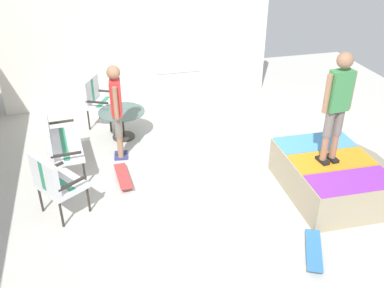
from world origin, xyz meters
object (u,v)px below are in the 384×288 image
at_px(skateboard_by_bench, 123,176).
at_px(skateboard_spare, 314,250).
at_px(skate_ramp, 331,176).
at_px(patio_chair_near_house, 97,97).
at_px(person_skater, 338,101).
at_px(patio_bench, 56,139).
at_px(patio_chair_by_wall, 54,181).
at_px(person_watching, 116,106).
at_px(patio_table, 122,119).

height_order(skateboard_by_bench, skateboard_spare, same).
distance_m(skate_ramp, skateboard_by_bench, 3.39).
distance_m(patio_chair_near_house, skateboard_spare, 5.27).
bearing_deg(skateboard_spare, skate_ramp, -36.93).
xyz_separation_m(skate_ramp, person_skater, (-0.01, 0.13, 1.32)).
bearing_deg(person_skater, patio_chair_near_house, 44.15).
xyz_separation_m(patio_bench, patio_chair_by_wall, (-1.26, 0.01, -0.00)).
bearing_deg(patio_chair_near_house, skate_ramp, -134.67).
relative_size(person_watching, person_skater, 1.01).
height_order(skate_ramp, person_watching, person_watching).
bearing_deg(skate_ramp, skateboard_spare, 143.07).
height_order(patio_bench, skateboard_by_bench, patio_bench).
height_order(patio_table, person_skater, person_skater).
relative_size(skate_ramp, patio_bench, 1.67).
xyz_separation_m(person_skater, skateboard_by_bench, (1.15, 3.05, -1.54)).
height_order(skate_ramp, skateboard_by_bench, skate_ramp).
height_order(patio_table, skateboard_by_bench, patio_table).
bearing_deg(patio_table, person_watching, 170.02).
distance_m(patio_chair_by_wall, person_watching, 1.86).
distance_m(person_skater, skateboard_by_bench, 3.61).
xyz_separation_m(person_skater, skateboard_spare, (-1.23, 0.80, -1.54)).
bearing_deg(patio_chair_near_house, patio_chair_by_wall, 164.78).
bearing_deg(patio_chair_near_house, skateboard_spare, -151.73).
xyz_separation_m(patio_bench, person_skater, (-1.74, -4.07, 1.01)).
distance_m(patio_chair_near_house, person_watching, 1.52).
relative_size(skate_ramp, patio_chair_by_wall, 2.12).
distance_m(patio_chair_by_wall, skateboard_spare, 3.73).
xyz_separation_m(skate_ramp, patio_bench, (1.73, 4.20, 0.31)).
relative_size(patio_table, person_skater, 0.52).
xyz_separation_m(skate_ramp, patio_chair_by_wall, (0.47, 4.21, 0.31)).
xyz_separation_m(patio_chair_by_wall, person_watching, (1.47, -1.07, 0.42)).
bearing_deg(patio_chair_by_wall, person_skater, -96.73).
relative_size(patio_chair_near_house, person_skater, 0.59).
height_order(skate_ramp, patio_bench, patio_bench).
xyz_separation_m(person_watching, person_skater, (-1.95, -3.00, 0.60)).
bearing_deg(patio_bench, person_watching, -79.00).
bearing_deg(patio_bench, patio_chair_by_wall, 179.46).
height_order(skate_ramp, skateboard_spare, skate_ramp).
height_order(patio_bench, patio_table, patio_bench).
xyz_separation_m(patio_table, skateboard_spare, (-3.92, -2.07, -0.32)).
relative_size(patio_chair_by_wall, person_skater, 0.59).
height_order(skate_ramp, patio_table, skate_ramp).
distance_m(patio_chair_near_house, skateboard_by_bench, 2.31).
bearing_deg(skateboard_by_bench, skate_ramp, -109.73).
relative_size(patio_bench, person_watching, 0.74).
height_order(person_watching, person_skater, person_skater).
bearing_deg(patio_table, patio_bench, 128.47).
height_order(patio_chair_near_house, skateboard_spare, patio_chair_near_house).
xyz_separation_m(patio_chair_by_wall, patio_table, (2.21, -1.20, -0.21)).
bearing_deg(patio_table, skateboard_by_bench, 173.35).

